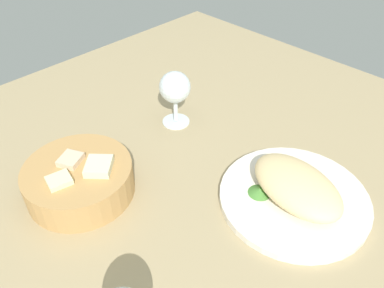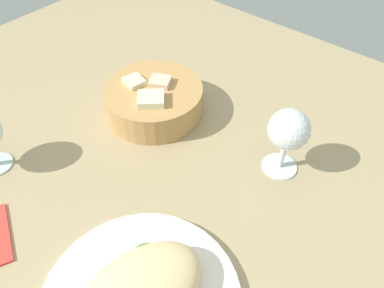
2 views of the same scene
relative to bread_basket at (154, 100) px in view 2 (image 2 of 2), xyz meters
The scene contains 4 objects.
ground_plane 24.37cm from the bread_basket, 151.17° to the right, with size 140.00×140.00×2.00cm, color tan.
lettuce_garnish 33.13cm from the bread_basket, 138.13° to the right, with size 4.26×4.26×1.16cm, color #478334.
bread_basket is the anchor object (origin of this frame).
wine_glass_near 28.55cm from the bread_basket, 82.57° to the right, with size 7.05×7.05×12.98cm.
Camera 2 is at (-18.20, -31.49, 50.71)cm, focal length 34.14 mm.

